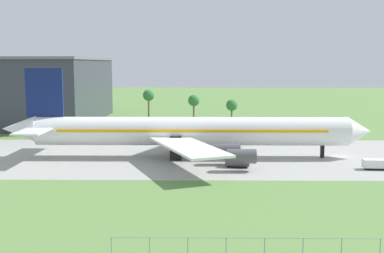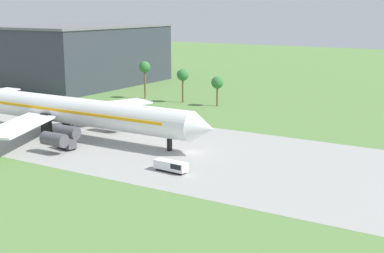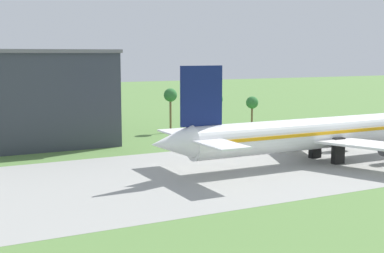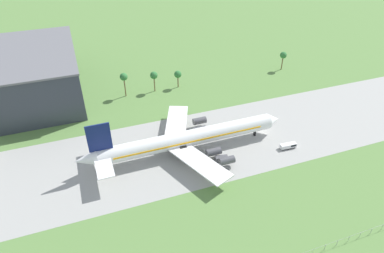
# 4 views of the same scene
# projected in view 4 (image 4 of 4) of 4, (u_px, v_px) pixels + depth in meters

# --- Properties ---
(ground_plane) EXTENTS (600.00, 600.00, 0.00)m
(ground_plane) POSITION_uv_depth(u_px,v_px,m) (262.00, 131.00, 139.56)
(ground_plane) COLOR #5B8442
(taxiway_strip) EXTENTS (320.00, 44.00, 0.02)m
(taxiway_strip) POSITION_uv_depth(u_px,v_px,m) (262.00, 131.00, 139.56)
(taxiway_strip) COLOR #9E9E99
(taxiway_strip) RESTS_ON ground_plane
(jet_airliner) EXTENTS (79.04, 51.64, 19.10)m
(jet_airliner) POSITION_uv_depth(u_px,v_px,m) (186.00, 139.00, 125.89)
(jet_airliner) COLOR white
(jet_airliner) RESTS_ON ground_plane
(baggage_tug) EXTENTS (4.90, 2.79, 2.03)m
(baggage_tug) POSITION_uv_depth(u_px,v_px,m) (222.00, 158.00, 123.77)
(baggage_tug) COLOR black
(baggage_tug) RESTS_ON ground_plane
(catering_van) EXTENTS (6.47, 2.35, 1.95)m
(catering_van) POSITION_uv_depth(u_px,v_px,m) (289.00, 146.00, 130.06)
(catering_van) COLOR black
(catering_van) RESTS_ON ground_plane
(perimeter_fence) EXTENTS (80.10, 0.10, 2.10)m
(perimeter_fence) POSITION_uv_depth(u_px,v_px,m) (361.00, 234.00, 96.26)
(perimeter_fence) COLOR gray
(perimeter_fence) RESTS_ON ground_plane
(terminal_building) EXTENTS (36.72, 61.20, 22.07)m
(terminal_building) POSITION_uv_depth(u_px,v_px,m) (37.00, 74.00, 158.10)
(terminal_building) COLOR #333842
(terminal_building) RESTS_ON ground_plane
(palm_tree_row) EXTENTS (89.42, 3.60, 11.90)m
(palm_tree_row) POSITION_uv_depth(u_px,v_px,m) (188.00, 70.00, 167.84)
(palm_tree_row) COLOR brown
(palm_tree_row) RESTS_ON ground_plane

